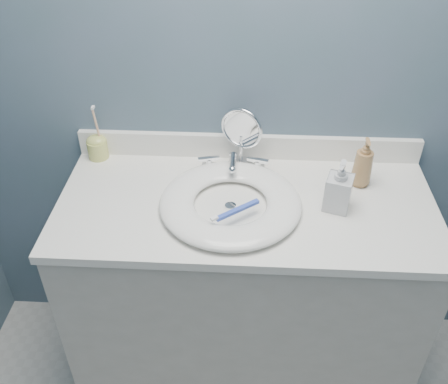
# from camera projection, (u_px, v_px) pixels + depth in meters

# --- Properties ---
(back_wall) EXTENTS (2.20, 0.02, 2.40)m
(back_wall) POSITION_uv_depth(u_px,v_px,m) (251.00, 73.00, 1.63)
(back_wall) COLOR #465F69
(back_wall) RESTS_ON ground
(vanity_cabinet) EXTENTS (1.20, 0.55, 0.85)m
(vanity_cabinet) POSITION_uv_depth(u_px,v_px,m) (243.00, 296.00, 1.88)
(vanity_cabinet) COLOR beige
(vanity_cabinet) RESTS_ON ground
(countertop) EXTENTS (1.22, 0.57, 0.03)m
(countertop) POSITION_uv_depth(u_px,v_px,m) (246.00, 205.00, 1.62)
(countertop) COLOR white
(countertop) RESTS_ON vanity_cabinet
(backsplash) EXTENTS (1.22, 0.02, 0.09)m
(backsplash) POSITION_uv_depth(u_px,v_px,m) (248.00, 146.00, 1.79)
(backsplash) COLOR white
(backsplash) RESTS_ON countertop
(basin) EXTENTS (0.45, 0.45, 0.04)m
(basin) POSITION_uv_depth(u_px,v_px,m) (230.00, 203.00, 1.57)
(basin) COLOR white
(basin) RESTS_ON countertop
(drain) EXTENTS (0.04, 0.04, 0.01)m
(drain) POSITION_uv_depth(u_px,v_px,m) (230.00, 206.00, 1.58)
(drain) COLOR silver
(drain) RESTS_ON countertop
(faucet) EXTENTS (0.25, 0.13, 0.07)m
(faucet) POSITION_uv_depth(u_px,v_px,m) (233.00, 165.00, 1.72)
(faucet) COLOR silver
(faucet) RESTS_ON countertop
(makeup_mirror) EXTENTS (0.14, 0.09, 0.22)m
(makeup_mirror) POSITION_uv_depth(u_px,v_px,m) (241.00, 135.00, 1.70)
(makeup_mirror) COLOR silver
(makeup_mirror) RESTS_ON countertop
(soap_bottle_amber) EXTENTS (0.07, 0.07, 0.17)m
(soap_bottle_amber) POSITION_uv_depth(u_px,v_px,m) (363.00, 162.00, 1.63)
(soap_bottle_amber) COLOR #A07648
(soap_bottle_amber) RESTS_ON countertop
(soap_bottle_clear) EXTENTS (0.10, 0.10, 0.17)m
(soap_bottle_clear) POSITION_uv_depth(u_px,v_px,m) (339.00, 186.00, 1.53)
(soap_bottle_clear) COLOR silver
(soap_bottle_clear) RESTS_ON countertop
(toothbrush_holder) EXTENTS (0.07, 0.07, 0.21)m
(toothbrush_holder) POSITION_uv_depth(u_px,v_px,m) (97.00, 146.00, 1.78)
(toothbrush_holder) COLOR #C8CC66
(toothbrush_holder) RESTS_ON countertop
(toothbrush_lying) EXTENTS (0.15, 0.12, 0.02)m
(toothbrush_lying) POSITION_uv_depth(u_px,v_px,m) (236.00, 211.00, 1.50)
(toothbrush_lying) COLOR blue
(toothbrush_lying) RESTS_ON basin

